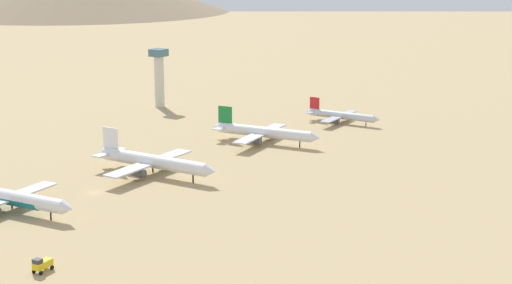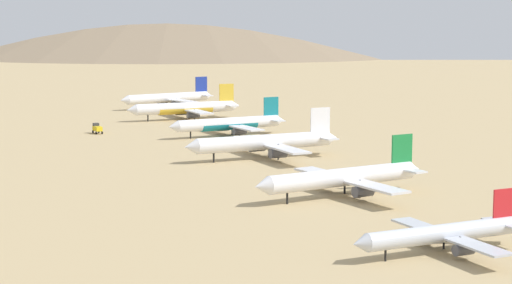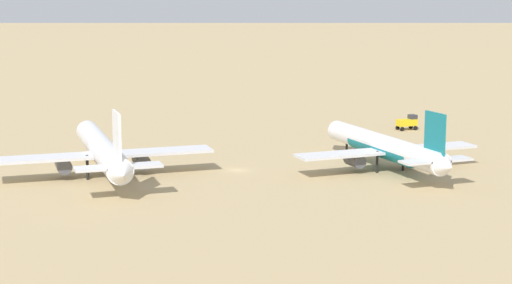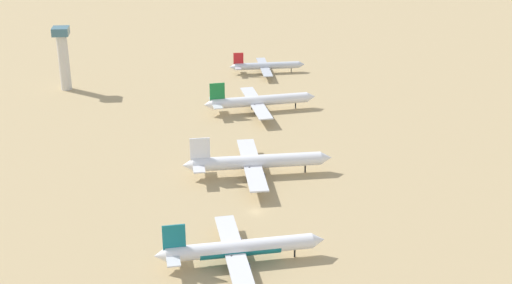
% 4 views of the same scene
% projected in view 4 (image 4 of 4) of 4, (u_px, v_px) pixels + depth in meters
% --- Properties ---
extents(ground_plane, '(1800.00, 1800.00, 0.00)m').
position_uv_depth(ground_plane, '(256.00, 212.00, 229.14)').
color(ground_plane, tan).
extents(parked_jet_2, '(47.81, 38.92, 13.78)m').
position_uv_depth(parked_jet_2, '(239.00, 248.00, 200.80)').
color(parked_jet_2, white).
rests_on(parked_jet_2, ground).
extents(parked_jet_3, '(51.97, 42.16, 15.00)m').
position_uv_depth(parked_jet_3, '(256.00, 162.00, 251.23)').
color(parked_jet_3, white).
rests_on(parked_jet_3, ground).
extents(parked_jet_4, '(48.30, 39.40, 13.93)m').
position_uv_depth(parked_jet_4, '(259.00, 101.00, 307.76)').
color(parked_jet_4, white).
rests_on(parked_jet_4, ground).
extents(parked_jet_5, '(37.13, 30.11, 10.72)m').
position_uv_depth(parked_jet_5, '(266.00, 66.00, 356.27)').
color(parked_jet_5, silver).
rests_on(parked_jet_5, ground).
extents(control_tower, '(7.20, 7.20, 29.11)m').
position_uv_depth(control_tower, '(63.00, 55.00, 329.21)').
color(control_tower, beige).
rests_on(control_tower, ground).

